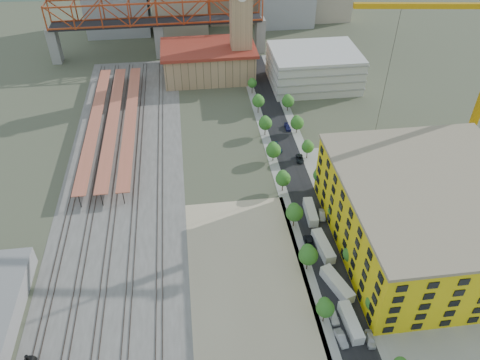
{
  "coord_description": "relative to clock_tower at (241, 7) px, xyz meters",
  "views": [
    {
      "loc": [
        -15.23,
        -97.76,
        88.02
      ],
      "look_at": [
        -2.75,
        -0.9,
        10.0
      ],
      "focal_mm": 35.0,
      "sensor_mm": 36.0,
      "label": 1
    }
  ],
  "objects": [
    {
      "name": "ground",
      "position": [
        -8.0,
        -79.99,
        -28.7
      ],
      "size": [
        400.0,
        400.0,
        0.0
      ],
      "primitive_type": "plane",
      "color": "#474C38",
      "rests_on": "ground"
    },
    {
      "name": "ballast_strip",
      "position": [
        -44.0,
        -62.49,
        -28.67
      ],
      "size": [
        36.0,
        165.0,
        0.06
      ],
      "primitive_type": "cube",
      "color": "#605E59",
      "rests_on": "ground"
    },
    {
      "name": "dirt_lot",
      "position": [
        -12.0,
        -111.49,
        -28.67
      ],
      "size": [
        28.0,
        67.0,
        0.06
      ],
      "primitive_type": "cube",
      "color": "tan",
      "rests_on": "ground"
    },
    {
      "name": "street_asphalt",
      "position": [
        8.0,
        -64.99,
        -28.67
      ],
      "size": [
        12.0,
        170.0,
        0.06
      ],
      "primitive_type": "cube",
      "color": "black",
      "rests_on": "ground"
    },
    {
      "name": "sidewalk_west",
      "position": [
        2.5,
        -64.99,
        -28.68
      ],
      "size": [
        3.0,
        170.0,
        0.04
      ],
      "primitive_type": "cube",
      "color": "gray",
      "rests_on": "ground"
    },
    {
      "name": "sidewalk_east",
      "position": [
        13.5,
        -64.99,
        -28.68
      ],
      "size": [
        3.0,
        170.0,
        0.04
      ],
      "primitive_type": "cube",
      "color": "gray",
      "rests_on": "ground"
    },
    {
      "name": "construction_pad",
      "position": [
        37.0,
        -99.99,
        -28.67
      ],
      "size": [
        50.0,
        90.0,
        0.06
      ],
      "primitive_type": "cube",
      "color": "gray",
      "rests_on": "ground"
    },
    {
      "name": "rail_tracks",
      "position": [
        -45.8,
        -62.49,
        -28.55
      ],
      "size": [
        26.56,
        160.0,
        0.18
      ],
      "color": "#382B23",
      "rests_on": "ground"
    },
    {
      "name": "platform_canopies",
      "position": [
        -49.0,
        -34.99,
        -24.7
      ],
      "size": [
        16.0,
        80.0,
        4.12
      ],
      "color": "#C1614A",
      "rests_on": "ground"
    },
    {
      "name": "station_hall",
      "position": [
        -13.0,
        2.01,
        -22.03
      ],
      "size": [
        38.0,
        24.0,
        13.1
      ],
      "color": "tan",
      "rests_on": "ground"
    },
    {
      "name": "clock_tower",
      "position": [
        0.0,
        0.0,
        0.0
      ],
      "size": [
        12.0,
        12.0,
        52.0
      ],
      "color": "tan",
      "rests_on": "ground"
    },
    {
      "name": "parking_garage",
      "position": [
        28.0,
        -9.99,
        -21.7
      ],
      "size": [
        34.0,
        26.0,
        14.0
      ],
      "primitive_type": "cube",
      "color": "silver",
      "rests_on": "ground"
    },
    {
      "name": "truss_bridge",
      "position": [
        -33.0,
        25.01,
        -9.83
      ],
      "size": [
        94.0,
        9.6,
        25.6
      ],
      "color": "gray",
      "rests_on": "ground"
    },
    {
      "name": "construction_building",
      "position": [
        34.0,
        -99.99,
        -19.29
      ],
      "size": [
        44.6,
        50.6,
        18.8
      ],
      "color": "yellow",
      "rests_on": "ground"
    },
    {
      "name": "street_trees",
      "position": [
        8.0,
        -74.99,
        -28.7
      ],
      "size": [
        15.4,
        124.4,
        8.0
      ],
      "color": "#2B671E",
      "rests_on": "ground"
    },
    {
      "name": "distant_hills",
      "position": [
        37.28,
        180.01,
        -108.23
      ],
      "size": [
        647.0,
        264.0,
        227.0
      ],
      "color": "#4C6B59",
      "rests_on": "ground"
    },
    {
      "name": "site_trailer_a",
      "position": [
        8.0,
        -121.91,
        -27.37
      ],
      "size": [
        3.05,
        9.79,
        2.65
      ],
      "primitive_type": "cube",
      "rotation": [
        0.0,
        0.0,
        0.05
      ],
      "color": "silver",
      "rests_on": "ground"
    },
    {
      "name": "site_trailer_b",
      "position": [
        8.0,
        -111.61,
        -27.29
      ],
      "size": [
        5.9,
        10.62,
        2.82
      ],
      "primitive_type": "cube",
      "rotation": [
        0.0,
        0.0,
        0.33
      ],
      "color": "silver",
      "rests_on": "ground"
    },
    {
      "name": "site_trailer_c",
      "position": [
        8.0,
        -99.48,
        -27.29
      ],
      "size": [
        3.78,
        10.49,
        2.81
      ],
      "primitive_type": "cube",
      "rotation": [
        0.0,
        0.0,
        0.11
      ],
      "color": "silver",
      "rests_on": "ground"
    },
    {
      "name": "site_trailer_d",
      "position": [
        8.0,
        -86.54,
        -27.38
      ],
      "size": [
        3.01,
        9.74,
        2.63
      ],
      "primitive_type": "cube",
      "rotation": [
        0.0,
        0.0,
        -0.05
      ],
      "color": "silver",
      "rests_on": "ground"
    },
    {
      "name": "car_0",
      "position": [
        5.0,
        -119.69,
        -27.95
      ],
      "size": [
        1.82,
        4.39,
        1.49
      ],
      "primitive_type": "imported",
      "rotation": [
        0.0,
        0.0,
        0.01
      ],
      "color": "white",
      "rests_on": "ground"
    },
    {
      "name": "car_1",
      "position": [
        5.0,
        -125.06,
        -27.93
      ],
      "size": [
        2.16,
        4.79,
        1.53
      ],
      "primitive_type": "imported",
      "rotation": [
        0.0,
        0.0,
        0.12
      ],
      "color": "#A0A0A5",
      "rests_on": "ground"
    },
    {
      "name": "car_2",
      "position": [
        5.0,
        -97.52,
        -27.94
      ],
      "size": [
        2.96,
        5.64,
        1.52
      ],
      "primitive_type": "imported",
      "rotation": [
        0.0,
        0.0,
        -0.08
      ],
      "color": "black",
      "rests_on": "ground"
    },
    {
      "name": "car_3",
      "position": [
        5.0,
        -54.25,
        -27.92
      ],
      "size": [
        2.77,
        5.54,
        1.55
      ],
      "primitive_type": "imported",
      "rotation": [
        0.0,
        0.0,
        0.12
      ],
      "color": "navy",
      "rests_on": "ground"
    },
    {
      "name": "car_4",
      "position": [
        11.0,
        -126.03,
        -27.94
      ],
      "size": [
        2.25,
        4.6,
        1.51
      ],
      "primitive_type": "imported",
      "rotation": [
        0.0,
        0.0,
        -0.11
      ],
      "color": "silver",
      "rests_on": "ground"
    },
    {
      "name": "car_5",
      "position": [
        11.0,
        -87.49,
        -27.96
      ],
      "size": [
        2.13,
        4.64,
        1.47
      ],
      "primitive_type": "imported",
      "rotation": [
        0.0,
        0.0,
        -0.13
      ],
      "color": "#A6A7AC",
      "rests_on": "ground"
    },
    {
      "name": "car_6",
      "position": [
        11.0,
        -60.99,
        -28.05
      ],
      "size": [
        2.59,
        4.85,
        1.3
      ],
      "primitive_type": "imported",
      "rotation": [
        0.0,
        0.0,
        -0.1
      ],
      "color": "black",
      "rests_on": "ground"
    },
    {
      "name": "car_7",
      "position": [
        11.0,
        -42.14,
        -28.05
      ],
      "size": [
        2.0,
        4.55,
        1.3
      ],
      "primitive_type": "imported",
      "rotation": [
        0.0,
        0.0,
        0.04
      ],
      "color": "navy",
      "rests_on": "ground"
    }
  ]
}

